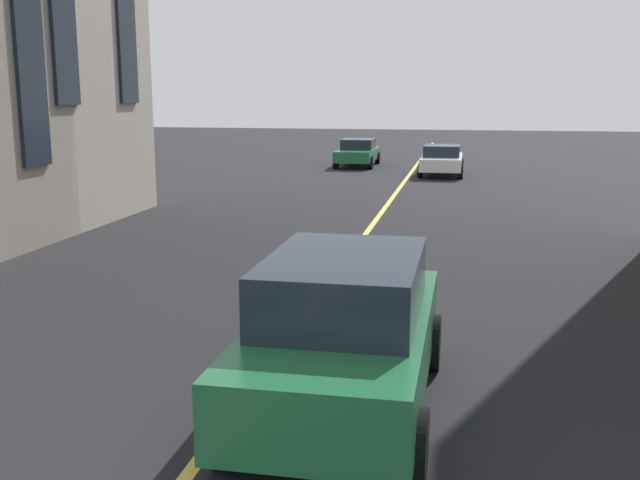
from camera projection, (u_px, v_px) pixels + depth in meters
lane_centre_line at (349, 257)px, 17.01m from camera, size 80.00×0.16×0.01m
car_green_oncoming at (344, 332)px, 8.67m from camera, size 4.70×2.14×1.88m
car_green_parked_a at (358, 152)px, 37.94m from camera, size 4.40×1.95×1.37m
car_white_mid at (442, 160)px, 33.78m from camera, size 4.40×1.95×1.37m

